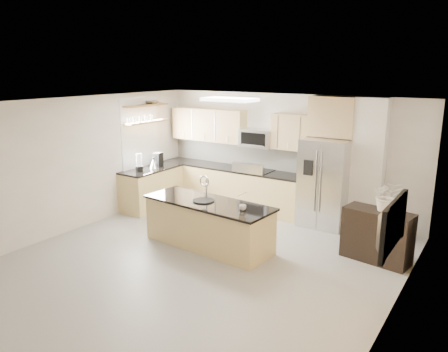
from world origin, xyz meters
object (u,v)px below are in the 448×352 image
Objects in this scene: credenza at (377,236)px; cup at (243,207)px; island at (208,224)px; bowl at (152,102)px; platter at (203,201)px; flower_vase at (388,188)px; microwave at (257,138)px; kettle at (153,163)px; refrigerator at (325,183)px; blender at (139,164)px; coffee_maker at (158,160)px; range at (254,190)px; television at (384,223)px.

credenza is 9.24× the size of cup.
bowl is (-2.57, 1.47, 1.96)m from island.
island is 2.26× the size of credenza.
flower_vase reaches higher than platter.
platter is (-0.08, -0.03, 0.43)m from island.
bowl is at bearing -158.88° from microwave.
island is (0.32, -2.34, -1.21)m from microwave.
refrigerator is at bearing 15.06° from kettle.
credenza is 0.82m from flower_vase.
refrigerator is 4.24m from bowl.
microwave is at bearing 36.95° from blender.
credenza is at bearing -1.68° from kettle.
microwave is at bearing 95.77° from platter.
coffee_maker is at bearing -168.61° from refrigerator.
refrigerator is at bearing 62.68° from island.
range is at bearing 27.13° from kettle.
cup is at bearing -25.08° from coffee_maker.
refrigerator is at bearing 57.06° from platter.
microwave is at bearing 21.12° from bowl.
kettle is (-2.03, -1.04, 0.56)m from range.
platter is at bearing -122.94° from refrigerator.
credenza is 1.01× the size of television.
range is at bearing 167.58° from credenza.
coffee_maker is (-0.07, 0.24, 0.04)m from kettle.
flower_vase is (5.35, -0.40, -1.13)m from bowl.
coffee_maker reaches higher than platter.
refrigerator reaches higher than television.
flower_vase is at bearing 3.23° from blender.
television is (3.51, -3.12, 0.88)m from range.
cup is 0.30× the size of blender.
microwave reaches higher than refrigerator.
blender is (-2.07, -1.56, -0.54)m from microwave.
range is at bearing 96.09° from platter.
island is at bearing -17.91° from blender.
microwave is 1.00× the size of flower_vase.
bowl is (-3.91, -0.70, 1.49)m from refrigerator.
microwave is 2.36m from coffee_maker.
coffee_maker is 0.29× the size of television.
microwave reaches higher than range.
platter is 0.97× the size of blender.
coffee_maker is at bearing 67.53° from television.
coffee_maker is (-2.09, -0.80, 0.60)m from range.
blender is (-3.73, -1.39, 0.20)m from refrigerator.
microwave is 0.71× the size of television.
microwave is 0.43× the size of refrigerator.
island is 7.93× the size of coffee_maker.
refrigerator is (1.66, -0.05, 0.42)m from range.
cup is 3.96m from bowl.
flower_vase is (5.17, 0.29, 0.16)m from blender.
coffee_maker is at bearing 154.92° from cup.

